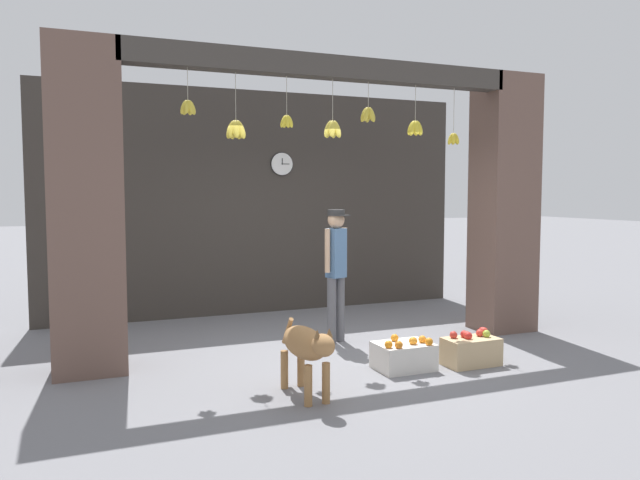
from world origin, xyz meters
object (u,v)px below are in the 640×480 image
object	(u,v)px
water_bottle	(395,347)
fruit_crate_apples	(471,350)
fruit_crate_oranges	(404,355)
shopkeeper	(336,265)
dog	(307,346)
wall_clock	(282,164)

from	to	relation	value
water_bottle	fruit_crate_apples	bearing A→B (deg)	-43.38
fruit_crate_oranges	water_bottle	size ratio (longest dim) A/B	2.21
fruit_crate_oranges	fruit_crate_apples	size ratio (longest dim) A/B	0.99
fruit_crate_oranges	shopkeeper	bearing A→B (deg)	96.95
fruit_crate_oranges	fruit_crate_apples	distance (m)	0.75
dog	fruit_crate_apples	world-z (taller)	dog
shopkeeper	water_bottle	world-z (taller)	shopkeeper
dog	water_bottle	xyz separation A→B (m)	(1.37, 0.85, -0.34)
dog	wall_clock	distance (m)	4.39
shopkeeper	water_bottle	bearing A→B (deg)	89.07
fruit_crate_apples	water_bottle	world-z (taller)	fruit_crate_apples
water_bottle	shopkeeper	bearing A→B (deg)	108.55
water_bottle	wall_clock	world-z (taller)	wall_clock
dog	fruit_crate_apples	distance (m)	2.01
dog	water_bottle	size ratio (longest dim) A/B	3.93
dog	fruit_crate_oranges	bearing A→B (deg)	105.98
dog	shopkeeper	xyz separation A→B (m)	(1.07, 1.76, 0.48)
dog	water_bottle	world-z (taller)	dog
dog	fruit_crate_apples	bearing A→B (deg)	95.48
dog	wall_clock	size ratio (longest dim) A/B	2.87
dog	wall_clock	world-z (taller)	wall_clock
shopkeeper	fruit_crate_oranges	world-z (taller)	shopkeeper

